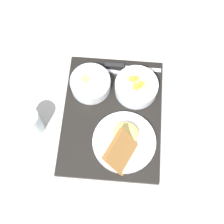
% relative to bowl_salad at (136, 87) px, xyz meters
% --- Properties ---
extents(ground_plane, '(4.00, 4.00, 0.00)m').
position_rel_bowl_salad_xyz_m(ground_plane, '(0.09, -0.07, -0.04)').
color(ground_plane, '#ADA89E').
extents(serving_tray, '(0.42, 0.33, 0.02)m').
position_rel_bowl_salad_xyz_m(serving_tray, '(0.09, -0.07, -0.03)').
color(serving_tray, black).
rests_on(serving_tray, ground_plane).
extents(bowl_salad, '(0.14, 0.14, 0.06)m').
position_rel_bowl_salad_xyz_m(bowl_salad, '(0.00, 0.00, 0.00)').
color(bowl_salad, silver).
rests_on(bowl_salad, serving_tray).
extents(bowl_soup, '(0.13, 0.13, 0.05)m').
position_rel_bowl_salad_xyz_m(bowl_soup, '(-0.00, -0.15, 0.00)').
color(bowl_soup, silver).
rests_on(bowl_soup, serving_tray).
extents(plate_main, '(0.20, 0.20, 0.10)m').
position_rel_bowl_salad_xyz_m(plate_main, '(0.18, -0.03, -0.01)').
color(plate_main, silver).
rests_on(plate_main, serving_tray).
extents(knife, '(0.02, 0.19, 0.02)m').
position_rel_bowl_salad_xyz_m(knife, '(-0.08, -0.05, -0.02)').
color(knife, silver).
rests_on(knife, serving_tray).
extents(spoon, '(0.04, 0.13, 0.01)m').
position_rel_bowl_salad_xyz_m(spoon, '(-0.06, -0.04, -0.02)').
color(spoon, silver).
rests_on(spoon, serving_tray).
extents(glass_water, '(0.06, 0.06, 0.10)m').
position_rel_bowl_salad_xyz_m(glass_water, '(0.14, -0.32, 0.00)').
color(glass_water, silver).
rests_on(glass_water, ground_plane).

